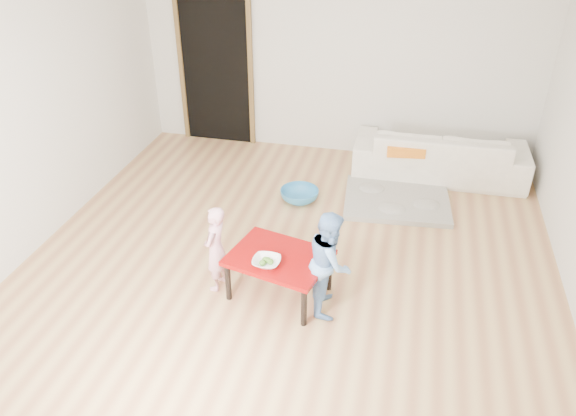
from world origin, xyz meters
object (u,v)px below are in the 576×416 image
(child_blue, at_px, (330,262))
(bowl, at_px, (267,262))
(sofa, at_px, (440,153))
(red_table, at_px, (279,275))
(basin, at_px, (299,195))
(child_pink, at_px, (216,249))

(child_blue, bearing_deg, bowl, 92.24)
(sofa, height_order, child_blue, child_blue)
(bowl, bearing_deg, child_blue, 9.73)
(bowl, bearing_deg, sofa, 63.18)
(red_table, xyz_separation_m, basin, (-0.18, 1.65, -0.14))
(red_table, height_order, child_pink, child_pink)
(basin, bearing_deg, child_blue, -69.88)
(basin, bearing_deg, sofa, 33.48)
(bowl, relative_size, child_pink, 0.29)
(red_table, xyz_separation_m, child_pink, (-0.56, -0.02, 0.20))
(child_pink, height_order, basin, child_pink)
(child_pink, bearing_deg, bowl, 80.40)
(child_blue, bearing_deg, child_pink, 80.37)
(sofa, bearing_deg, child_blue, 71.18)
(sofa, distance_m, child_blue, 2.86)
(child_pink, bearing_deg, child_blue, 92.71)
(basin, bearing_deg, child_pink, -103.09)
(red_table, relative_size, basin, 1.89)
(child_pink, xyz_separation_m, basin, (0.39, 1.67, -0.34))
(child_blue, height_order, basin, child_blue)
(sofa, relative_size, child_blue, 2.18)
(sofa, height_order, bowl, sofa)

